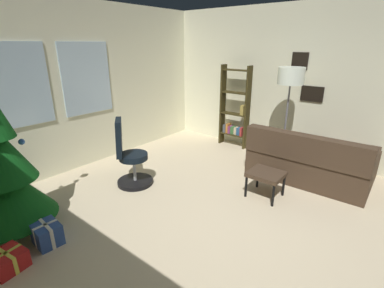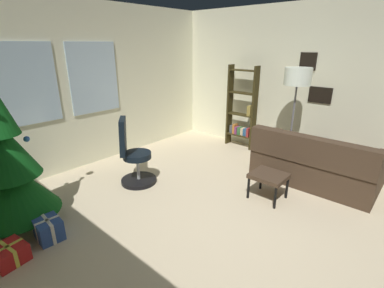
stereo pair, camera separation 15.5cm
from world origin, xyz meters
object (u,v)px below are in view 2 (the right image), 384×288
object	(u,v)px
gift_box_blue	(49,229)
gift_box_red	(9,254)
office_chair	(133,159)
holiday_tree	(7,168)
couch	(326,164)
floor_lamp	(297,82)
bookshelf	(242,112)
footstool	(269,177)

from	to	relation	value
gift_box_blue	gift_box_red	bearing A→B (deg)	-170.38
office_chair	holiday_tree	bearing A→B (deg)	173.53
gift_box_red	holiday_tree	bearing A→B (deg)	64.22
couch	office_chair	distance (m)	3.06
office_chair	floor_lamp	bearing A→B (deg)	-35.50
gift_box_red	office_chair	xyz separation A→B (m)	(1.93, 0.45, 0.32)
bookshelf	office_chair	bearing A→B (deg)	172.78
gift_box_blue	floor_lamp	world-z (taller)	floor_lamp
gift_box_red	bookshelf	size ratio (longest dim) A/B	0.20
gift_box_red	gift_box_blue	size ratio (longest dim) A/B	1.06
couch	office_chair	xyz separation A→B (m)	(-2.09, 2.24, 0.12)
bookshelf	footstool	bearing A→B (deg)	-137.23
gift_box_red	office_chair	distance (m)	2.01
footstool	floor_lamp	xyz separation A→B (m)	(1.22, 0.24, 1.19)
floor_lamp	gift_box_blue	bearing A→B (deg)	162.12
office_chair	couch	bearing A→B (deg)	-47.07
couch	gift_box_blue	size ratio (longest dim) A/B	5.63
office_chair	footstool	bearing A→B (deg)	-61.64
holiday_tree	floor_lamp	distance (m)	4.28
gift_box_red	footstool	bearing A→B (deg)	-25.13
couch	footstool	bearing A→B (deg)	158.87
holiday_tree	office_chair	distance (m)	1.67
office_chair	bookshelf	distance (m)	2.63
holiday_tree	office_chair	bearing A→B (deg)	-6.47
gift_box_red	bookshelf	xyz separation A→B (m)	(4.52, 0.12, 0.66)
holiday_tree	gift_box_red	xyz separation A→B (m)	(-0.31, -0.63, -0.67)
footstool	gift_box_blue	distance (m)	2.87
gift_box_red	floor_lamp	size ratio (longest dim) A/B	0.20
gift_box_red	floor_lamp	xyz separation A→B (m)	(4.13, -1.12, 1.43)
gift_box_blue	floor_lamp	size ratio (longest dim) A/B	0.18
footstool	office_chair	size ratio (longest dim) A/B	0.44
gift_box_red	floor_lamp	bearing A→B (deg)	-15.19
couch	floor_lamp	bearing A→B (deg)	79.96
office_chair	gift_box_red	bearing A→B (deg)	-166.86
couch	holiday_tree	distance (m)	4.46
footstool	couch	bearing A→B (deg)	-21.13
gift_box_blue	bookshelf	world-z (taller)	bookshelf
gift_box_blue	floor_lamp	xyz separation A→B (m)	(3.70, -1.20, 1.40)
footstool	office_chair	xyz separation A→B (m)	(-0.98, 1.81, 0.09)
floor_lamp	footstool	bearing A→B (deg)	-168.82
holiday_tree	office_chair	world-z (taller)	holiday_tree
gift_box_red	floor_lamp	world-z (taller)	floor_lamp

